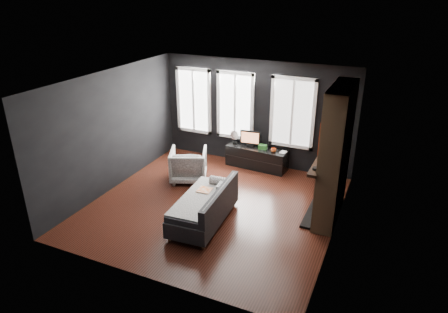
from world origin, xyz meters
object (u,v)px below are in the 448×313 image
at_px(media_console, 257,157).
at_px(monitor, 250,137).
at_px(mantel_vase, 326,147).
at_px(armchair, 188,163).
at_px(sofa, 204,204).
at_px(mug, 274,150).
at_px(book, 281,148).

xyz_separation_m(media_console, monitor, (-0.21, 0.03, 0.51)).
distance_m(monitor, mantel_vase, 2.49).
height_order(media_console, monitor, monitor).
relative_size(armchair, monitor, 1.63).
bearing_deg(armchair, mantel_vase, 159.38).
bearing_deg(mantel_vase, sofa, -139.49).
bearing_deg(media_console, mug, -8.74).
height_order(media_console, mantel_vase, mantel_vase).
relative_size(armchair, media_console, 0.55).
bearing_deg(sofa, media_console, 84.93).
bearing_deg(armchair, book, -168.27).
xyz_separation_m(monitor, mantel_vase, (2.10, -1.22, 0.54)).
relative_size(media_console, mantel_vase, 8.51).
bearing_deg(mug, armchair, -144.38).
height_order(armchair, monitor, monitor).
relative_size(armchair, mantel_vase, 4.65).
distance_m(sofa, armchair, 1.94).
height_order(book, mantel_vase, mantel_vase).
height_order(sofa, mug, sofa).
distance_m(mug, book, 0.18).
xyz_separation_m(armchair, mantel_vase, (3.15, 0.15, 0.89)).
bearing_deg(book, mantel_vase, -42.54).
distance_m(armchair, monitor, 1.76).
relative_size(sofa, monitor, 3.46).
distance_m(armchair, mantel_vase, 3.28).
bearing_deg(armchair, media_console, -156.50).
bearing_deg(media_console, sofa, -87.43).
bearing_deg(sofa, mantel_vase, 37.00).
distance_m(monitor, mug, 0.71).
xyz_separation_m(media_console, book, (0.62, -0.02, 0.37)).
bearing_deg(mantel_vase, mug, 142.81).
height_order(media_console, mug, mug).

